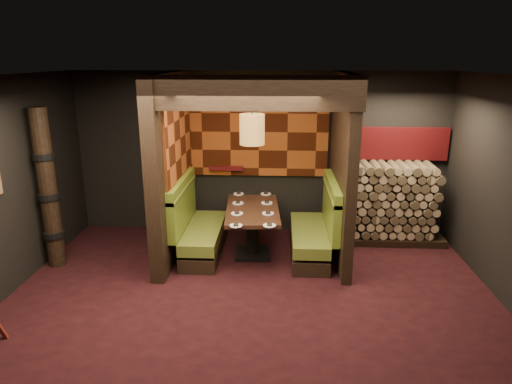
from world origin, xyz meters
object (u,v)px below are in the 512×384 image
object	(u,v)px
booth_bench_left	(198,230)
pendant_lamp	(252,129)
booth_bench_right	(316,232)
dining_table	(253,223)
firewood_stack	(393,203)
totem_column	(48,190)

from	to	relation	value
booth_bench_left	pendant_lamp	xyz separation A→B (m)	(0.89, -0.10, 1.64)
booth_bench_left	pendant_lamp	bearing A→B (deg)	-6.17
pendant_lamp	booth_bench_right	bearing A→B (deg)	5.48
dining_table	firewood_stack	bearing A→B (deg)	17.57
booth_bench_left	booth_bench_right	distance (m)	1.89
dining_table	pendant_lamp	bearing A→B (deg)	-90.00
pendant_lamp	totem_column	world-z (taller)	pendant_lamp
booth_bench_left	booth_bench_right	xyz separation A→B (m)	(1.89, 0.00, 0.00)
pendant_lamp	firewood_stack	xyz separation A→B (m)	(2.36, 0.80, -1.36)
booth_bench_left	booth_bench_right	size ratio (longest dim) A/B	1.00
booth_bench_right	pendant_lamp	bearing A→B (deg)	-174.52
pendant_lamp	firewood_stack	size ratio (longest dim) A/B	0.60
booth_bench_right	pendant_lamp	world-z (taller)	pendant_lamp
dining_table	firewood_stack	size ratio (longest dim) A/B	0.89
pendant_lamp	booth_bench_left	bearing A→B (deg)	173.83
booth_bench_right	dining_table	distance (m)	1.02
pendant_lamp	totem_column	size ratio (longest dim) A/B	0.43
booth_bench_right	dining_table	xyz separation A→B (m)	(-1.00, -0.05, 0.15)
booth_bench_right	firewood_stack	bearing A→B (deg)	27.35
booth_bench_right	totem_column	world-z (taller)	totem_column
booth_bench_right	firewood_stack	size ratio (longest dim) A/B	0.92
booth_bench_left	firewood_stack	bearing A→B (deg)	12.17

